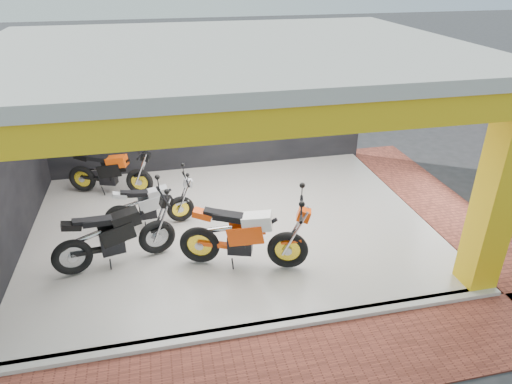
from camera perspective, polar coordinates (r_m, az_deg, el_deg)
ground at (r=7.95m, az=-0.69°, el=-11.89°), size 80.00×80.00×0.00m
showroom_floor at (r=9.53m, az=-3.17°, el=-4.22°), size 8.00×6.00×0.10m
showroom_ceiling at (r=8.26m, az=-3.82°, el=17.30°), size 8.40×6.40×0.20m
back_wall at (r=11.68m, az=-5.97°, el=10.83°), size 8.20×0.20×3.50m
corner_column at (r=7.97m, az=27.89°, el=-0.34°), size 0.50×0.50×3.50m
header_beam_front at (r=5.47m, az=1.29°, el=8.95°), size 8.40×0.30×0.40m
header_beam_right at (r=9.75m, az=21.07°, el=15.37°), size 0.30×6.40×0.40m
floor_kerb at (r=7.17m, az=1.05°, el=-16.61°), size 8.00×0.20×0.10m
paver_front at (r=6.67m, az=2.71°, el=-21.34°), size 9.00×1.40×0.03m
paver_right at (r=11.23m, az=21.75°, el=-1.32°), size 1.40×7.00×0.03m
moto_hero at (r=7.83m, az=4.05°, el=-5.13°), size 2.56×1.60×1.47m
moto_row_a at (r=9.41m, az=-9.54°, el=-0.63°), size 1.95×0.88×1.16m
moto_row_b at (r=8.41m, az=-12.47°, el=-3.62°), size 2.40×1.33×1.39m
moto_row_c at (r=10.67m, az=-14.53°, el=2.74°), size 2.27×1.44×1.30m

